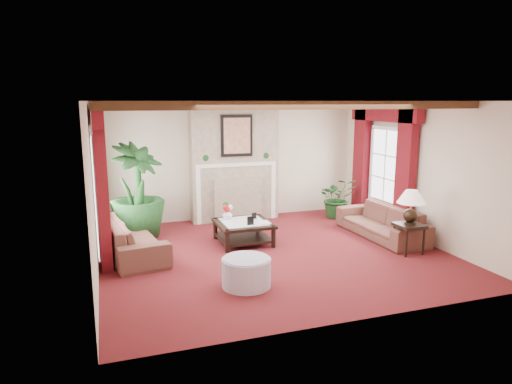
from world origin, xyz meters
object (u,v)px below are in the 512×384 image
object	(u,v)px
sofa_left	(131,231)
side_table	(409,238)
coffee_table	(243,232)
potted_palm	(138,212)
sofa_right	(382,217)
ottoman	(246,272)

from	to	relation	value
sofa_left	side_table	distance (m)	4.97
sofa_left	coffee_table	bearing A→B (deg)	-98.76
potted_palm	sofa_right	bearing A→B (deg)	-17.61
potted_palm	side_table	size ratio (longest dim) A/B	4.00
potted_palm	ottoman	bearing A→B (deg)	-66.49
sofa_right	side_table	xyz separation A→B (m)	(-0.11, -1.03, -0.15)
sofa_right	potted_palm	xyz separation A→B (m)	(-4.65, 1.48, 0.12)
potted_palm	side_table	world-z (taller)	potted_palm
sofa_right	ottoman	distance (m)	3.68
side_table	ottoman	world-z (taller)	side_table
sofa_right	side_table	world-z (taller)	sofa_right
sofa_right	side_table	bearing A→B (deg)	-8.31
sofa_right	coffee_table	distance (m)	2.81
sofa_left	coffee_table	size ratio (longest dim) A/B	2.19
potted_palm	ottoman	world-z (taller)	potted_palm
ottoman	side_table	bearing A→B (deg)	9.02
sofa_left	ottoman	bearing A→B (deg)	-151.86
sofa_left	side_table	bearing A→B (deg)	-116.21
side_table	ottoman	xyz separation A→B (m)	(-3.23, -0.51, -0.06)
sofa_left	sofa_right	xyz separation A→B (m)	(4.84, -0.49, -0.01)
coffee_table	potted_palm	bearing A→B (deg)	152.09
sofa_left	potted_palm	size ratio (longest dim) A/B	1.04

